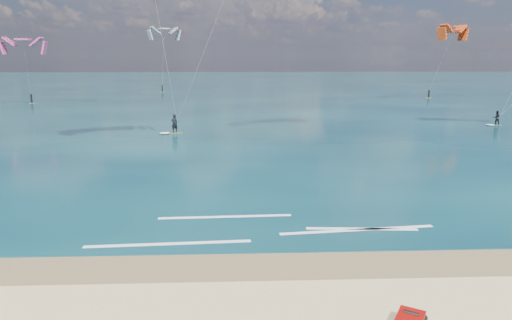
{
  "coord_description": "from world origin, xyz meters",
  "views": [
    {
      "loc": [
        -0.15,
        -12.34,
        7.47
      ],
      "look_at": [
        0.67,
        8.0,
        2.81
      ],
      "focal_mm": 32.0,
      "sensor_mm": 36.0,
      "label": 1
    }
  ],
  "objects": [
    {
      "name": "ground",
      "position": [
        0.0,
        40.0,
        0.0
      ],
      "size": [
        320.0,
        320.0,
        0.0
      ],
      "primitive_type": "plane",
      "color": "tan",
      "rests_on": "ground"
    },
    {
      "name": "wet_sand_strip",
      "position": [
        0.0,
        3.0,
        0.0
      ],
      "size": [
        320.0,
        2.4,
        0.01
      ],
      "primitive_type": "cube",
      "color": "brown",
      "rests_on": "ground"
    },
    {
      "name": "distant_kites",
      "position": [
        -1.63,
        68.59,
        5.83
      ],
      "size": [
        73.44,
        25.27,
        12.6
      ],
      "color": "gray",
      "rests_on": "ground"
    },
    {
      "name": "kitesurfer_main",
      "position": [
        -4.79,
        28.36,
        9.35
      ],
      "size": [
        10.83,
        10.43,
        18.38
      ],
      "rotation": [
        0.0,
        0.0,
        0.44
      ],
      "color": "#AFBF16",
      "rests_on": "sea"
    },
    {
      "name": "shoreline_foam",
      "position": [
        1.43,
        6.37,
        0.04
      ],
      "size": [
        14.89,
        3.63,
        0.01
      ],
      "color": "white",
      "rests_on": "ground"
    },
    {
      "name": "sea",
      "position": [
        0.0,
        104.0,
        0.02
      ],
      "size": [
        320.0,
        200.0,
        0.04
      ],
      "primitive_type": "cube",
      "color": "#092632",
      "rests_on": "ground"
    }
  ]
}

